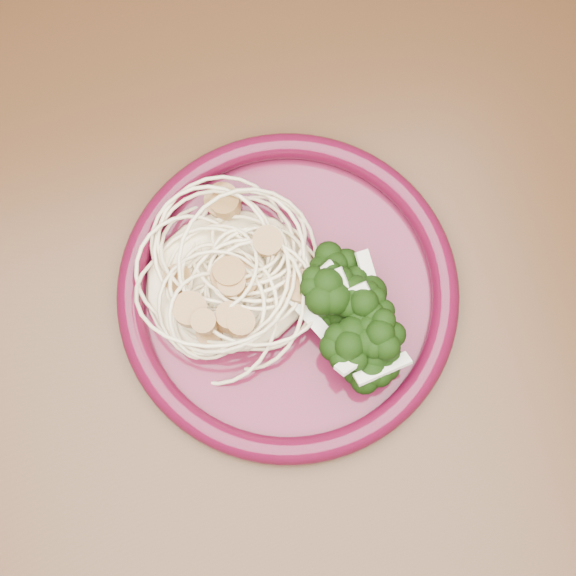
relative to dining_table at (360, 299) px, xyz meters
The scene contains 6 objects.
dining_table is the anchor object (origin of this frame).
dinner_plate 0.13m from the dining_table, behind, with size 0.36×0.36×0.02m.
spaghetti_pile 0.17m from the dining_table, behind, with size 0.13×0.12×0.03m, color beige.
scallop_cluster 0.19m from the dining_table, behind, with size 0.13×0.13×0.04m, color #A3753F, non-canonical shape.
broccoli_pile 0.13m from the dining_table, 123.16° to the right, with size 0.08×0.14×0.05m, color black.
onion_garnish 0.16m from the dining_table, 123.16° to the right, with size 0.06×0.09×0.05m, color silver, non-canonical shape.
Camera 1 is at (-0.11, -0.17, 1.37)m, focal length 50.00 mm.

